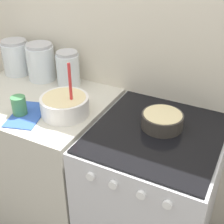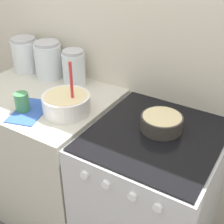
{
  "view_description": "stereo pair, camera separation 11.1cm",
  "coord_description": "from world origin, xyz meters",
  "px_view_note": "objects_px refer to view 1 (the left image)",
  "views": [
    {
      "loc": [
        0.72,
        -0.89,
        1.78
      ],
      "look_at": [
        0.09,
        0.34,
        0.94
      ],
      "focal_mm": 50.0,
      "sensor_mm": 36.0,
      "label": 1
    },
    {
      "loc": [
        0.82,
        -0.84,
        1.78
      ],
      "look_at": [
        0.09,
        0.34,
        0.94
      ],
      "focal_mm": 50.0,
      "sensor_mm": 36.0,
      "label": 2
    }
  ],
  "objects_px": {
    "baking_pan": "(162,120)",
    "storage_jar_right": "(68,71)",
    "tin_can": "(19,106)",
    "storage_jar_middle": "(41,64)",
    "mixing_bowl": "(65,104)",
    "storage_jar_left": "(16,59)",
    "stove": "(151,195)"
  },
  "relations": [
    {
      "from": "storage_jar_left",
      "to": "storage_jar_middle",
      "type": "xyz_separation_m",
      "value": [
        0.21,
        0.0,
        0.0
      ]
    },
    {
      "from": "stove",
      "to": "storage_jar_right",
      "type": "xyz_separation_m",
      "value": [
        -0.68,
        0.24,
        0.54
      ]
    },
    {
      "from": "baking_pan",
      "to": "storage_jar_right",
      "type": "distance_m",
      "value": 0.72
    },
    {
      "from": "storage_jar_left",
      "to": "tin_can",
      "type": "distance_m",
      "value": 0.57
    },
    {
      "from": "baking_pan",
      "to": "stove",
      "type": "bearing_deg",
      "value": -96.46
    },
    {
      "from": "storage_jar_middle",
      "to": "stove",
      "type": "bearing_deg",
      "value": -14.95
    },
    {
      "from": "mixing_bowl",
      "to": "storage_jar_right",
      "type": "bearing_deg",
      "value": 120.59
    },
    {
      "from": "storage_jar_left",
      "to": "storage_jar_right",
      "type": "xyz_separation_m",
      "value": [
        0.42,
        0.0,
        -0.0
      ]
    },
    {
      "from": "mixing_bowl",
      "to": "baking_pan",
      "type": "bearing_deg",
      "value": 12.97
    },
    {
      "from": "baking_pan",
      "to": "storage_jar_right",
      "type": "xyz_separation_m",
      "value": [
        -0.69,
        0.19,
        0.05
      ]
    },
    {
      "from": "mixing_bowl",
      "to": "tin_can",
      "type": "height_order",
      "value": "mixing_bowl"
    },
    {
      "from": "storage_jar_left",
      "to": "storage_jar_middle",
      "type": "height_order",
      "value": "storage_jar_middle"
    },
    {
      "from": "stove",
      "to": "storage_jar_right",
      "type": "height_order",
      "value": "storage_jar_right"
    },
    {
      "from": "tin_can",
      "to": "storage_jar_right",
      "type": "bearing_deg",
      "value": 85.35
    },
    {
      "from": "stove",
      "to": "mixing_bowl",
      "type": "bearing_deg",
      "value": -172.39
    },
    {
      "from": "baking_pan",
      "to": "storage_jar_middle",
      "type": "bearing_deg",
      "value": 168.15
    },
    {
      "from": "storage_jar_left",
      "to": "tin_can",
      "type": "bearing_deg",
      "value": -47.55
    },
    {
      "from": "tin_can",
      "to": "storage_jar_middle",
      "type": "bearing_deg",
      "value": 112.62
    },
    {
      "from": "baking_pan",
      "to": "storage_jar_right",
      "type": "relative_size",
      "value": 0.94
    },
    {
      "from": "mixing_bowl",
      "to": "tin_can",
      "type": "bearing_deg",
      "value": -151.65
    },
    {
      "from": "baking_pan",
      "to": "storage_jar_left",
      "type": "relative_size",
      "value": 0.91
    },
    {
      "from": "mixing_bowl",
      "to": "storage_jar_left",
      "type": "relative_size",
      "value": 1.31
    },
    {
      "from": "storage_jar_middle",
      "to": "storage_jar_right",
      "type": "bearing_deg",
      "value": 0.0
    },
    {
      "from": "stove",
      "to": "storage_jar_middle",
      "type": "height_order",
      "value": "storage_jar_middle"
    },
    {
      "from": "mixing_bowl",
      "to": "storage_jar_middle",
      "type": "bearing_deg",
      "value": 141.97
    },
    {
      "from": "baking_pan",
      "to": "tin_can",
      "type": "height_order",
      "value": "tin_can"
    },
    {
      "from": "stove",
      "to": "baking_pan",
      "type": "relative_size",
      "value": 4.23
    },
    {
      "from": "storage_jar_left",
      "to": "storage_jar_middle",
      "type": "bearing_deg",
      "value": 0.0
    },
    {
      "from": "mixing_bowl",
      "to": "storage_jar_middle",
      "type": "relative_size",
      "value": 1.26
    },
    {
      "from": "stove",
      "to": "storage_jar_middle",
      "type": "distance_m",
      "value": 1.07
    },
    {
      "from": "storage_jar_left",
      "to": "mixing_bowl",
      "type": "bearing_deg",
      "value": -26.96
    },
    {
      "from": "tin_can",
      "to": "stove",
      "type": "bearing_deg",
      "value": 14.32
    }
  ]
}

